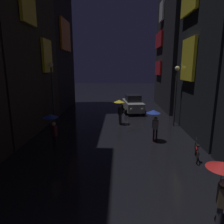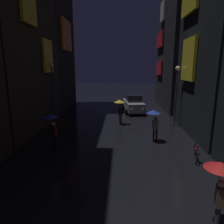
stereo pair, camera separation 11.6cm
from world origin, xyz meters
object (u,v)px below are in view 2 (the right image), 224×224
(pedestrian_midstreet_left_red, at_px, (220,178))
(pedestrian_near_crossing_yellow, at_px, (120,105))
(pedestrian_far_right_blue, at_px, (154,117))
(pedestrian_midstreet_centre_blue, at_px, (51,122))
(car_distant, at_px, (133,104))
(streetlamp_right_far, at_px, (176,89))
(bicycle_parked_at_storefront, at_px, (196,152))
(streetlamp_left_far, at_px, (53,86))

(pedestrian_midstreet_left_red, bearing_deg, pedestrian_near_crossing_yellow, 104.72)
(pedestrian_far_right_blue, bearing_deg, pedestrian_near_crossing_yellow, 118.98)
(pedestrian_midstreet_centre_blue, relative_size, pedestrian_near_crossing_yellow, 1.00)
(car_distant, height_order, streetlamp_right_far, streetlamp_right_far)
(pedestrian_midstreet_left_red, relative_size, bicycle_parked_at_storefront, 1.20)
(pedestrian_near_crossing_yellow, xyz_separation_m, bicycle_parked_at_storefront, (4.07, -6.38, -1.28))
(bicycle_parked_at_storefront, bearing_deg, pedestrian_midstreet_left_red, -103.71)
(pedestrian_midstreet_centre_blue, xyz_separation_m, streetlamp_left_far, (-1.58, 5.18, 1.57))
(pedestrian_midstreet_left_red, xyz_separation_m, streetlamp_right_far, (1.56, 10.79, 1.42))
(pedestrian_midstreet_centre_blue, distance_m, streetlamp_right_far, 9.92)
(pedestrian_midstreet_left_red, bearing_deg, streetlamp_right_far, 81.77)
(streetlamp_right_far, bearing_deg, pedestrian_midstreet_left_red, -98.23)
(pedestrian_midstreet_centre_blue, height_order, pedestrian_near_crossing_yellow, same)
(pedestrian_midstreet_left_red, distance_m, bicycle_parked_at_storefront, 5.04)
(pedestrian_midstreet_centre_blue, xyz_separation_m, pedestrian_far_right_blue, (6.14, 1.41, 0.00))
(pedestrian_midstreet_left_red, height_order, streetlamp_right_far, streetlamp_right_far)
(pedestrian_midstreet_centre_blue, relative_size, streetlamp_right_far, 0.44)
(pedestrian_midstreet_centre_blue, relative_size, pedestrian_midstreet_left_red, 1.00)
(pedestrian_midstreet_left_red, distance_m, streetlamp_right_far, 10.99)
(pedestrian_midstreet_centre_blue, relative_size, pedestrian_far_right_blue, 1.00)
(car_distant, bearing_deg, pedestrian_far_right_blue, -85.03)
(pedestrian_midstreet_centre_blue, relative_size, streetlamp_left_far, 0.41)
(pedestrian_near_crossing_yellow, relative_size, pedestrian_midstreet_left_red, 1.00)
(streetlamp_right_far, distance_m, streetlamp_left_far, 10.00)
(bicycle_parked_at_storefront, height_order, streetlamp_right_far, streetlamp_right_far)
(pedestrian_midstreet_left_red, bearing_deg, bicycle_parked_at_storefront, 76.29)
(pedestrian_near_crossing_yellow, distance_m, pedestrian_far_right_blue, 4.54)
(car_distant, relative_size, streetlamp_right_far, 0.89)
(pedestrian_far_right_blue, xyz_separation_m, streetlamp_right_far, (2.28, 3.64, 1.42))
(pedestrian_near_crossing_yellow, distance_m, bicycle_parked_at_storefront, 7.68)
(pedestrian_midstreet_left_red, distance_m, streetlamp_left_far, 13.89)
(pedestrian_far_right_blue, relative_size, car_distant, 0.49)
(car_distant, bearing_deg, streetlamp_left_far, -144.76)
(pedestrian_near_crossing_yellow, xyz_separation_m, car_distant, (1.44, 4.72, -0.74))
(pedestrian_far_right_blue, bearing_deg, streetlamp_right_far, 57.92)
(streetlamp_right_far, bearing_deg, pedestrian_far_right_blue, -122.08)
(bicycle_parked_at_storefront, bearing_deg, streetlamp_left_far, 147.20)
(pedestrian_midstreet_centre_blue, xyz_separation_m, car_distant, (5.39, 10.10, -0.74))
(pedestrian_near_crossing_yellow, xyz_separation_m, streetlamp_left_far, (-5.52, -0.20, 1.57))
(pedestrian_far_right_blue, height_order, streetlamp_left_far, streetlamp_left_far)
(pedestrian_midstreet_centre_blue, xyz_separation_m, pedestrian_near_crossing_yellow, (3.94, 5.38, 0.00))
(pedestrian_near_crossing_yellow, height_order, car_distant, pedestrian_near_crossing_yellow)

